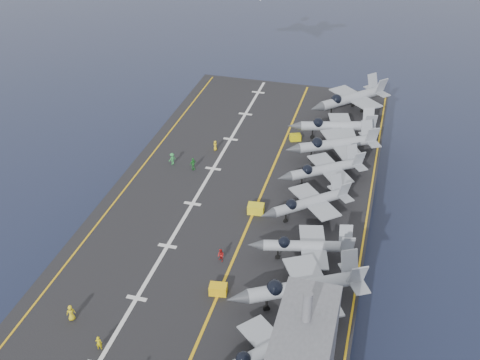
# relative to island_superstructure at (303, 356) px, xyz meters

# --- Properties ---
(ground) EXTENTS (500.00, 500.00, 0.00)m
(ground) POSITION_rel_island_superstructure_xyz_m (-15.00, 30.00, -17.90)
(ground) COLOR #142135
(ground) RESTS_ON ground
(hull) EXTENTS (36.00, 90.00, 10.00)m
(hull) POSITION_rel_island_superstructure_xyz_m (-15.00, 30.00, -12.90)
(hull) COLOR #56595E
(hull) RESTS_ON ground
(flight_deck) EXTENTS (38.00, 92.00, 0.40)m
(flight_deck) POSITION_rel_island_superstructure_xyz_m (-15.00, 30.00, -7.70)
(flight_deck) COLOR black
(flight_deck) RESTS_ON hull
(foul_line) EXTENTS (0.35, 90.00, 0.02)m
(foul_line) POSITION_rel_island_superstructure_xyz_m (-12.00, 30.00, -7.48)
(foul_line) COLOR gold
(foul_line) RESTS_ON flight_deck
(landing_centerline) EXTENTS (0.50, 90.00, 0.02)m
(landing_centerline) POSITION_rel_island_superstructure_xyz_m (-21.00, 30.00, -7.48)
(landing_centerline) COLOR silver
(landing_centerline) RESTS_ON flight_deck
(deck_edge_port) EXTENTS (0.25, 90.00, 0.02)m
(deck_edge_port) POSITION_rel_island_superstructure_xyz_m (-32.00, 30.00, -7.48)
(deck_edge_port) COLOR gold
(deck_edge_port) RESTS_ON flight_deck
(deck_edge_stbd) EXTENTS (0.25, 90.00, 0.02)m
(deck_edge_stbd) POSITION_rel_island_superstructure_xyz_m (3.50, 30.00, -7.48)
(deck_edge_stbd) COLOR gold
(deck_edge_stbd) RESTS_ON flight_deck
(island_superstructure) EXTENTS (5.00, 10.00, 15.00)m
(island_superstructure) POSITION_rel_island_superstructure_xyz_m (0.00, 0.00, 0.00)
(island_superstructure) COLOR #56595E
(island_superstructure) RESTS_ON flight_deck
(fighter_jet_1) EXTENTS (15.37, 15.81, 4.60)m
(fighter_jet_1) POSITION_rel_island_superstructure_xyz_m (-4.18, 4.58, -5.20)
(fighter_jet_1) COLOR #9BA3AA
(fighter_jet_1) RESTS_ON flight_deck
(fighter_jet_2) EXTENTS (19.13, 17.07, 5.55)m
(fighter_jet_2) POSITION_rel_island_superstructure_xyz_m (-2.08, 14.26, -4.73)
(fighter_jet_2) COLOR gray
(fighter_jet_2) RESTS_ON flight_deck
(fighter_jet_3) EXTENTS (14.86, 11.59, 4.58)m
(fighter_jet_3) POSITION_rel_island_superstructure_xyz_m (-3.07, 22.12, -5.21)
(fighter_jet_3) COLOR #959EA5
(fighter_jet_3) RESTS_ON flight_deck
(fighter_jet_4) EXTENTS (16.07, 15.62, 4.68)m
(fighter_jet_4) POSITION_rel_island_superstructure_xyz_m (-4.38, 31.61, -5.16)
(fighter_jet_4) COLOR #97A0A7
(fighter_jet_4) RESTS_ON flight_deck
(fighter_jet_5) EXTENTS (16.54, 15.47, 4.78)m
(fighter_jet_5) POSITION_rel_island_superstructure_xyz_m (-3.57, 40.81, -5.11)
(fighter_jet_5) COLOR #9DA7AF
(fighter_jet_5) RESTS_ON flight_deck
(fighter_jet_6) EXTENTS (18.26, 16.28, 5.29)m
(fighter_jet_6) POSITION_rel_island_superstructure_xyz_m (-2.91, 48.67, -4.85)
(fighter_jet_6) COLOR #9AA3AA
(fighter_jet_6) RESTS_ON flight_deck
(fighter_jet_7) EXTENTS (16.87, 13.40, 5.14)m
(fighter_jet_7) POSITION_rel_island_superstructure_xyz_m (-3.63, 55.00, -4.93)
(fighter_jet_7) COLOR #9BA4AB
(fighter_jet_7) RESTS_ON flight_deck
(fighter_jet_8) EXTENTS (19.20, 19.33, 5.68)m
(fighter_jet_8) POSITION_rel_island_superstructure_xyz_m (-2.48, 66.23, -4.66)
(fighter_jet_8) COLOR gray
(fighter_jet_8) RESTS_ON flight_deck
(tow_cart_a) EXTENTS (2.23, 1.61, 1.24)m
(tow_cart_a) POSITION_rel_island_superstructure_xyz_m (-12.06, 13.32, -6.88)
(tow_cart_a) COLOR yellow
(tow_cart_a) RESTS_ON flight_deck
(tow_cart_b) EXTENTS (2.38, 1.66, 1.35)m
(tow_cart_b) POSITION_rel_island_superstructure_xyz_m (-11.69, 30.27, -6.82)
(tow_cart_b) COLOR yellow
(tow_cart_b) RESTS_ON flight_deck
(tow_cart_c) EXTENTS (2.14, 1.79, 1.09)m
(tow_cart_c) POSITION_rel_island_superstructure_xyz_m (-10.30, 52.57, -6.95)
(tow_cart_c) COLOR #D1C30C
(tow_cart_c) RESTS_ON flight_deck
(crew_0) EXTENTS (1.47, 1.39, 2.04)m
(crew_0) POSITION_rel_island_superstructure_xyz_m (-26.61, 5.02, -6.48)
(crew_0) COLOR gold
(crew_0) RESTS_ON flight_deck
(crew_1) EXTENTS (1.24, 0.99, 1.82)m
(crew_1) POSITION_rel_island_superstructure_xyz_m (-21.71, 1.94, -6.59)
(crew_1) COLOR #CBB70B
(crew_1) RESTS_ON flight_deck
(crew_3) EXTENTS (1.33, 1.41, 1.96)m
(crew_3) POSITION_rel_island_superstructure_xyz_m (-27.67, 39.70, -6.52)
(crew_3) COLOR green
(crew_3) RESTS_ON flight_deck
(crew_4) EXTENTS (1.35, 1.47, 2.04)m
(crew_4) POSITION_rel_island_superstructure_xyz_m (-23.94, 38.98, -6.48)
(crew_4) COLOR #268C33
(crew_4) RESTS_ON flight_deck
(crew_5) EXTENTS (1.08, 1.22, 1.69)m
(crew_5) POSITION_rel_island_superstructure_xyz_m (-22.42, 45.81, -6.65)
(crew_5) COLOR yellow
(crew_5) RESTS_ON flight_deck
(crew_7) EXTENTS (1.31, 1.23, 1.82)m
(crew_7) POSITION_rel_island_superstructure_xyz_m (-13.44, 19.00, -6.59)
(crew_7) COLOR #B21919
(crew_7) RESTS_ON flight_deck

